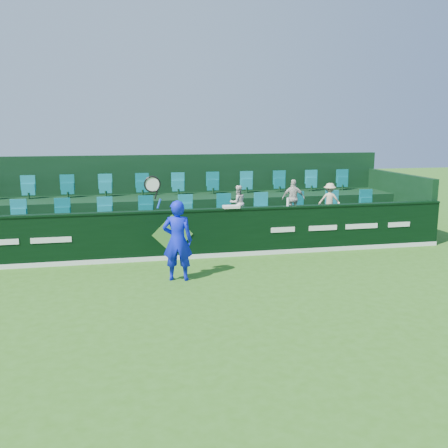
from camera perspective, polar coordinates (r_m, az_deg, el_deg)
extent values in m
plane|color=#336919|center=(9.90, -3.30, -9.90)|extent=(60.00, 60.00, 0.00)
cube|color=black|center=(13.52, -5.95, -1.33)|extent=(16.00, 0.20, 1.30)
cube|color=black|center=(13.40, -6.00, 1.49)|extent=(16.00, 0.24, 0.05)
cube|color=white|center=(13.56, -5.85, -3.86)|extent=(16.00, 0.02, 0.12)
cube|color=#46832F|center=(13.40, -5.90, -1.22)|extent=(1.10, 0.02, 1.10)
cube|color=white|center=(13.65, -24.15, -1.92)|extent=(0.85, 0.01, 0.14)
cube|color=white|center=(13.44, -19.15, -1.75)|extent=(1.00, 0.01, 0.14)
cube|color=white|center=(14.07, 6.75, -0.65)|extent=(0.70, 0.01, 0.14)
cube|color=white|center=(14.50, 11.25, -0.44)|extent=(0.85, 0.01, 0.14)
cube|color=white|center=(15.01, 15.46, -0.24)|extent=(1.00, 0.01, 0.14)
cube|color=white|center=(15.60, 19.37, -0.06)|extent=(0.70, 0.01, 0.14)
cube|color=black|center=(14.65, -6.40, -1.38)|extent=(16.00, 2.00, 0.80)
cube|color=black|center=(16.45, -7.09, 0.87)|extent=(16.00, 1.80, 1.30)
cube|color=black|center=(17.34, -7.44, 3.55)|extent=(16.00, 0.20, 2.60)
cube|color=black|center=(17.94, 19.22, 2.31)|extent=(0.20, 4.00, 2.00)
cube|color=teal|center=(14.91, -6.61, 1.58)|extent=(13.50, 0.50, 0.60)
cube|color=teal|center=(16.61, -7.26, 4.28)|extent=(13.50, 0.50, 0.60)
imported|color=#0D19E1|center=(11.60, -5.33, -1.90)|extent=(0.77, 0.59, 1.89)
cylinder|color=#143FBF|center=(11.29, -7.43, 2.33)|extent=(0.11, 0.04, 0.22)
cylinder|color=black|center=(11.26, -7.76, 3.32)|extent=(0.10, 0.03, 0.20)
torus|color=black|center=(11.23, -8.20, 4.52)|extent=(0.48, 0.04, 0.48)
cylinder|color=silver|center=(11.23, -8.20, 4.52)|extent=(0.39, 0.01, 0.39)
imported|color=silver|center=(14.85, 1.59, 2.46)|extent=(0.57, 0.48, 1.04)
imported|color=beige|center=(15.34, 7.94, 2.89)|extent=(0.74, 0.48, 1.17)
imported|color=beige|center=(15.79, 11.97, 2.73)|extent=(0.76, 0.60, 1.03)
cube|color=silver|center=(13.65, 0.82, 1.98)|extent=(0.44, 0.29, 0.07)
cylinder|color=white|center=(14.09, 7.31, 2.53)|extent=(0.07, 0.07, 0.24)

